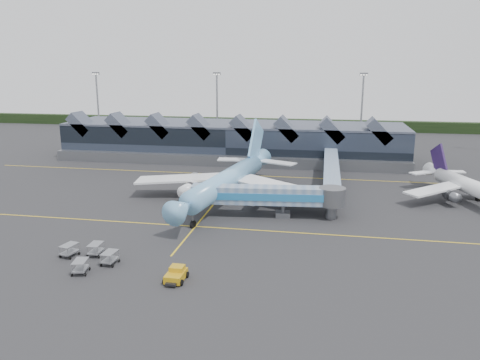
% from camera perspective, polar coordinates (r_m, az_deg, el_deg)
% --- Properties ---
extents(ground, '(260.00, 260.00, 0.00)m').
position_cam_1_polar(ground, '(81.20, -3.92, -3.82)').
color(ground, '#272729').
rests_on(ground, ground).
extents(taxi_stripes, '(120.00, 60.00, 0.01)m').
position_cam_1_polar(taxi_stripes, '(90.51, -2.37, -1.93)').
color(taxi_stripes, yellow).
rests_on(taxi_stripes, ground).
extents(tree_line_far, '(260.00, 4.00, 4.00)m').
position_cam_1_polar(tree_line_far, '(187.32, 4.40, 6.84)').
color(tree_line_far, black).
rests_on(tree_line_far, ground).
extents(terminal, '(90.00, 22.25, 12.52)m').
position_cam_1_polar(terminal, '(126.25, -0.91, 4.84)').
color(terminal, black).
rests_on(terminal, ground).
extents(light_masts, '(132.40, 42.56, 22.45)m').
position_cam_1_polar(light_masts, '(138.29, 11.14, 8.54)').
color(light_masts, gray).
rests_on(light_masts, ground).
extents(main_airliner, '(37.27, 43.32, 13.94)m').
position_cam_1_polar(main_airliner, '(86.44, -1.28, 0.12)').
color(main_airliner, '#75C4ED').
rests_on(main_airliner, ground).
extents(regional_jet, '(24.12, 27.00, 9.50)m').
position_cam_1_polar(regional_jet, '(95.71, 25.97, -0.61)').
color(regional_jet, white).
rests_on(regional_jet, ground).
extents(jet_bridge, '(25.29, 5.99, 5.31)m').
position_cam_1_polar(jet_bridge, '(77.29, 4.46, -1.98)').
color(jet_bridge, '#6784AB').
rests_on(jet_bridge, ground).
extents(fuel_truck, '(4.77, 10.53, 3.51)m').
position_cam_1_polar(fuel_truck, '(91.28, -5.62, -0.58)').
color(fuel_truck, black).
rests_on(fuel_truck, ground).
extents(pushback_tug, '(2.37, 3.70, 1.61)m').
position_cam_1_polar(pushback_tug, '(56.23, -7.81, -11.37)').
color(pushback_tug, '#C29112').
rests_on(pushback_tug, ground).
extents(baggage_carts, '(8.27, 7.94, 1.65)m').
position_cam_1_polar(baggage_carts, '(63.50, -17.93, -8.72)').
color(baggage_carts, gray).
rests_on(baggage_carts, ground).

